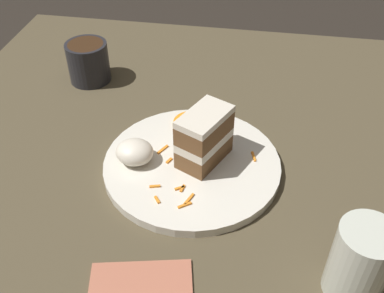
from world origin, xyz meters
name	(u,v)px	position (x,y,z in m)	size (l,w,h in m)	color
ground_plane	(175,162)	(0.00, 0.00, 0.00)	(6.00, 6.00, 0.00)	black
dining_table	(175,156)	(0.00, 0.00, 0.01)	(0.99, 1.01, 0.03)	#4C422D
plate	(192,165)	(0.04, -0.04, 0.04)	(0.30, 0.30, 0.02)	silver
cake_slice	(204,137)	(0.06, -0.03, 0.09)	(0.09, 0.11, 0.10)	brown
cream_dollop	(135,152)	(-0.06, -0.06, 0.06)	(0.06, 0.06, 0.04)	silver
orange_garnish	(192,123)	(0.02, 0.06, 0.05)	(0.07, 0.07, 0.00)	orange
carrot_shreds_scatter	(184,179)	(0.03, -0.09, 0.04)	(0.17, 0.15, 0.00)	orange
drinking_glass	(358,266)	(0.29, -0.24, 0.08)	(0.08, 0.08, 0.12)	beige
coffee_mug	(88,61)	(-0.23, 0.21, 0.07)	(0.09, 0.09, 0.09)	#232328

